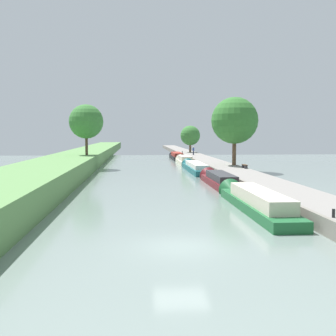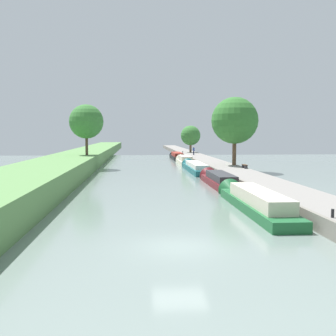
{
  "view_description": "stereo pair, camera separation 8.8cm",
  "coord_description": "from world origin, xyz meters",
  "px_view_note": "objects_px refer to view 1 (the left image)",
  "views": [
    {
      "loc": [
        -2.0,
        -18.21,
        5.21
      ],
      "look_at": [
        1.81,
        31.1,
        1.0
      ],
      "focal_mm": 43.37,
      "sensor_mm": 36.0,
      "label": 1
    },
    {
      "loc": [
        -1.91,
        -18.21,
        5.21
      ],
      "look_at": [
        1.81,
        31.1,
        1.0
      ],
      "focal_mm": 43.37,
      "sensor_mm": 36.0,
      "label": 2
    }
  ],
  "objects_px": {
    "person_walking": "(193,151)",
    "narrowboat_teal": "(195,167)",
    "narrowboat_green": "(253,200)",
    "mooring_bollard_far": "(182,152)",
    "narrowboat_maroon": "(218,180)",
    "mooring_bollard_near": "(334,213)",
    "park_bench": "(245,165)",
    "narrowboat_black": "(176,156)",
    "narrowboat_cream": "(184,160)"
  },
  "relations": [
    {
      "from": "person_walking",
      "to": "narrowboat_teal",
      "type": "bearing_deg",
      "value": -97.57
    },
    {
      "from": "narrowboat_green",
      "to": "mooring_bollard_far",
      "type": "distance_m",
      "value": 61.44
    },
    {
      "from": "narrowboat_maroon",
      "to": "mooring_bollard_near",
      "type": "height_order",
      "value": "mooring_bollard_near"
    },
    {
      "from": "person_walking",
      "to": "mooring_bollard_far",
      "type": "height_order",
      "value": "person_walking"
    },
    {
      "from": "narrowboat_maroon",
      "to": "park_bench",
      "type": "bearing_deg",
      "value": 59.25
    },
    {
      "from": "mooring_bollard_far",
      "to": "narrowboat_maroon",
      "type": "bearing_deg",
      "value": -92.09
    },
    {
      "from": "narrowboat_maroon",
      "to": "person_walking",
      "type": "distance_m",
      "value": 40.47
    },
    {
      "from": "narrowboat_maroon",
      "to": "mooring_bollard_far",
      "type": "xyz_separation_m",
      "value": [
        1.76,
        48.02,
        0.62
      ]
    },
    {
      "from": "narrowboat_green",
      "to": "mooring_bollard_near",
      "type": "relative_size",
      "value": 31.75
    },
    {
      "from": "narrowboat_maroon",
      "to": "narrowboat_black",
      "type": "bearing_deg",
      "value": 90.24
    },
    {
      "from": "narrowboat_black",
      "to": "person_walking",
      "type": "bearing_deg",
      "value": -31.49
    },
    {
      "from": "narrowboat_green",
      "to": "park_bench",
      "type": "height_order",
      "value": "narrowboat_green"
    },
    {
      "from": "narrowboat_teal",
      "to": "park_bench",
      "type": "distance_m",
      "value": 8.6
    },
    {
      "from": "mooring_bollard_near",
      "to": "mooring_bollard_far",
      "type": "relative_size",
      "value": 1.0
    },
    {
      "from": "narrowboat_teal",
      "to": "narrowboat_green",
      "type": "bearing_deg",
      "value": -90.04
    },
    {
      "from": "narrowboat_green",
      "to": "narrowboat_black",
      "type": "relative_size",
      "value": 1.1
    },
    {
      "from": "narrowboat_maroon",
      "to": "park_bench",
      "type": "xyz_separation_m",
      "value": [
        5.06,
        8.5,
        0.74
      ]
    },
    {
      "from": "narrowboat_cream",
      "to": "narrowboat_teal",
      "type": "bearing_deg",
      "value": -90.71
    },
    {
      "from": "narrowboat_green",
      "to": "narrowboat_teal",
      "type": "relative_size",
      "value": 0.9
    },
    {
      "from": "mooring_bollard_near",
      "to": "park_bench",
      "type": "bearing_deg",
      "value": 83.59
    },
    {
      "from": "narrowboat_cream",
      "to": "park_bench",
      "type": "xyz_separation_m",
      "value": [
        5.09,
        -21.27,
        0.72
      ]
    },
    {
      "from": "person_walking",
      "to": "park_bench",
      "type": "height_order",
      "value": "person_walking"
    },
    {
      "from": "narrowboat_black",
      "to": "narrowboat_green",
      "type": "bearing_deg",
      "value": -90.06
    },
    {
      "from": "narrowboat_black",
      "to": "park_bench",
      "type": "xyz_separation_m",
      "value": [
        5.24,
        -33.85,
        0.7
      ]
    },
    {
      "from": "narrowboat_cream",
      "to": "mooring_bollard_near",
      "type": "relative_size",
      "value": 24.35
    },
    {
      "from": "narrowboat_teal",
      "to": "mooring_bollard_near",
      "type": "relative_size",
      "value": 35.08
    },
    {
      "from": "person_walking",
      "to": "park_bench",
      "type": "distance_m",
      "value": 31.89
    },
    {
      "from": "narrowboat_green",
      "to": "narrowboat_maroon",
      "type": "bearing_deg",
      "value": 89.0
    },
    {
      "from": "narrowboat_green",
      "to": "narrowboat_cream",
      "type": "bearing_deg",
      "value": 89.74
    },
    {
      "from": "mooring_bollard_far",
      "to": "person_walking",
      "type": "bearing_deg",
      "value": -79.96
    },
    {
      "from": "narrowboat_maroon",
      "to": "narrowboat_cream",
      "type": "xyz_separation_m",
      "value": [
        -0.04,
        29.78,
        0.02
      ]
    },
    {
      "from": "narrowboat_cream",
      "to": "person_walking",
      "type": "bearing_deg",
      "value": 73.36
    },
    {
      "from": "park_bench",
      "to": "narrowboat_teal",
      "type": "bearing_deg",
      "value": 127.97
    },
    {
      "from": "person_walking",
      "to": "mooring_bollard_near",
      "type": "bearing_deg",
      "value": -91.27
    },
    {
      "from": "narrowboat_maroon",
      "to": "mooring_bollard_far",
      "type": "distance_m",
      "value": 48.06
    },
    {
      "from": "narrowboat_cream",
      "to": "mooring_bollard_near",
      "type": "bearing_deg",
      "value": -87.97
    },
    {
      "from": "narrowboat_maroon",
      "to": "person_walking",
      "type": "height_order",
      "value": "person_walking"
    },
    {
      "from": "narrowboat_cream",
      "to": "narrowboat_black",
      "type": "bearing_deg",
      "value": 90.64
    },
    {
      "from": "narrowboat_maroon",
      "to": "narrowboat_teal",
      "type": "relative_size",
      "value": 0.76
    },
    {
      "from": "narrowboat_green",
      "to": "narrowboat_maroon",
      "type": "height_order",
      "value": "narrowboat_green"
    },
    {
      "from": "narrowboat_green",
      "to": "mooring_bollard_near",
      "type": "distance_m",
      "value": 7.79
    },
    {
      "from": "narrowboat_maroon",
      "to": "mooring_bollard_near",
      "type": "distance_m",
      "value": 20.97
    },
    {
      "from": "narrowboat_teal",
      "to": "mooring_bollard_far",
      "type": "xyz_separation_m",
      "value": [
        1.97,
        32.76,
        0.62
      ]
    },
    {
      "from": "narrowboat_green",
      "to": "mooring_bollard_near",
      "type": "xyz_separation_m",
      "value": [
        1.99,
        -7.51,
        0.55
      ]
    },
    {
      "from": "person_walking",
      "to": "narrowboat_black",
      "type": "bearing_deg",
      "value": 148.51
    },
    {
      "from": "narrowboat_black",
      "to": "mooring_bollard_far",
      "type": "xyz_separation_m",
      "value": [
        1.93,
        5.67,
        0.58
      ]
    },
    {
      "from": "narrowboat_green",
      "to": "narrowboat_maroon",
      "type": "relative_size",
      "value": 1.2
    },
    {
      "from": "person_walking",
      "to": "narrowboat_maroon",
      "type": "bearing_deg",
      "value": -94.42
    },
    {
      "from": "mooring_bollard_near",
      "to": "person_walking",
      "type": "bearing_deg",
      "value": 88.73
    },
    {
      "from": "narrowboat_green",
      "to": "narrowboat_cream",
      "type": "height_order",
      "value": "narrowboat_green"
    }
  ]
}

